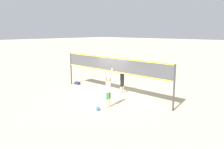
{
  "coord_description": "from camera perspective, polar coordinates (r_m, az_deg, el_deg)",
  "views": [
    {
      "loc": [
        9.43,
        -10.26,
        4.16
      ],
      "look_at": [
        0.0,
        0.0,
        1.38
      ],
      "focal_mm": 35.0,
      "sensor_mm": 36.0,
      "label": 1
    }
  ],
  "objects": [
    {
      "name": "ground_plane",
      "position": [
        14.54,
        0.0,
        -5.32
      ],
      "size": [
        200.0,
        200.0,
        0.0
      ],
      "primitive_type": "plane",
      "color": "beige"
    },
    {
      "name": "volleyball_net",
      "position": [
        14.12,
        0.0,
        1.93
      ],
      "size": [
        8.87,
        0.1,
        2.5
      ],
      "color": "#38383D",
      "rests_on": "ground_plane"
    },
    {
      "name": "player_spiker",
      "position": [
        11.9,
        -0.96,
        -3.36
      ],
      "size": [
        0.28,
        0.71,
        2.18
      ],
      "rotation": [
        0.0,
        0.0,
        1.57
      ],
      "color": "beige",
      "rests_on": "ground_plane"
    },
    {
      "name": "player_blocker",
      "position": [
        14.61,
        2.68,
        -0.55
      ],
      "size": [
        0.28,
        0.71,
        2.2
      ],
      "rotation": [
        0.0,
        0.0,
        -1.57
      ],
      "color": "beige",
      "rests_on": "ground_plane"
    },
    {
      "name": "volleyball",
      "position": [
        11.75,
        -3.71,
        -8.88
      ],
      "size": [
        0.22,
        0.22,
        0.22
      ],
      "color": "blue",
      "rests_on": "ground_plane"
    },
    {
      "name": "gear_bag",
      "position": [
        17.52,
        -9.04,
        -2.24
      ],
      "size": [
        0.46,
        0.26,
        0.2
      ],
      "color": "navy",
      "rests_on": "ground_plane"
    }
  ]
}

